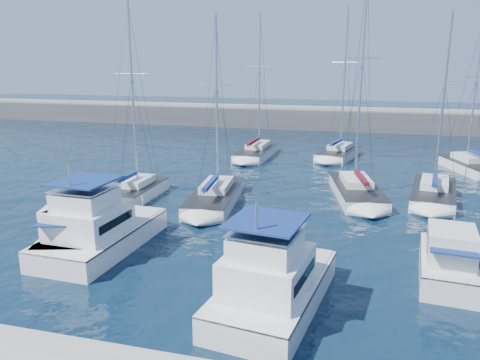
% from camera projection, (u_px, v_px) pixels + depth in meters
% --- Properties ---
extents(ground, '(220.00, 220.00, 0.00)m').
position_uv_depth(ground, '(254.00, 258.00, 25.33)').
color(ground, black).
rests_on(ground, ground).
extents(breakwater, '(160.00, 6.00, 4.45)m').
position_uv_depth(breakwater, '(330.00, 122.00, 73.73)').
color(breakwater, '#424244').
rests_on(breakwater, ground).
extents(motor_yacht_port_outer, '(4.82, 7.81, 3.20)m').
position_uv_depth(motor_yacht_port_outer, '(77.00, 231.00, 26.60)').
color(motor_yacht_port_outer, silver).
rests_on(motor_yacht_port_outer, ground).
extents(motor_yacht_port_inner, '(4.30, 8.67, 4.69)m').
position_uv_depth(motor_yacht_port_inner, '(98.00, 231.00, 26.05)').
color(motor_yacht_port_inner, silver).
rests_on(motor_yacht_port_inner, ground).
extents(motor_yacht_stbd_inner, '(4.79, 8.54, 4.69)m').
position_uv_depth(motor_yacht_stbd_inner, '(272.00, 285.00, 19.82)').
color(motor_yacht_stbd_inner, silver).
rests_on(motor_yacht_stbd_inner, ground).
extents(motor_yacht_stbd_outer, '(3.03, 6.01, 3.20)m').
position_uv_depth(motor_yacht_stbd_outer, '(448.00, 263.00, 22.44)').
color(motor_yacht_stbd_outer, silver).
rests_on(motor_yacht_stbd_outer, ground).
extents(sailboat_mid_a, '(3.11, 6.98, 15.12)m').
position_uv_depth(sailboat_mid_a, '(134.00, 191.00, 36.25)').
color(sailboat_mid_a, silver).
rests_on(sailboat_mid_a, ground).
extents(sailboat_mid_b, '(3.98, 9.29, 13.93)m').
position_uv_depth(sailboat_mid_b, '(215.00, 197.00, 34.98)').
color(sailboat_mid_b, silver).
rests_on(sailboat_mid_b, ground).
extents(sailboat_mid_d, '(4.98, 9.51, 17.02)m').
position_uv_depth(sailboat_mid_d, '(356.00, 191.00, 36.49)').
color(sailboat_mid_d, silver).
rests_on(sailboat_mid_d, ground).
extents(sailboat_mid_e, '(4.25, 8.78, 14.26)m').
position_uv_depth(sailboat_mid_e, '(433.00, 193.00, 35.80)').
color(sailboat_mid_e, silver).
rests_on(sailboat_mid_e, ground).
extents(sailboat_back_a, '(3.38, 9.22, 15.71)m').
position_uv_depth(sailboat_back_a, '(257.00, 152.00, 52.08)').
color(sailboat_back_a, silver).
rests_on(sailboat_back_a, ground).
extents(sailboat_back_b, '(4.73, 8.32, 16.44)m').
position_uv_depth(sailboat_back_b, '(339.00, 153.00, 51.37)').
color(sailboat_back_b, silver).
rests_on(sailboat_back_b, ground).
extents(sailboat_back_c, '(5.44, 8.35, 14.24)m').
position_uv_depth(sailboat_back_c, '(470.00, 166.00, 45.16)').
color(sailboat_back_c, silver).
rests_on(sailboat_back_c, ground).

